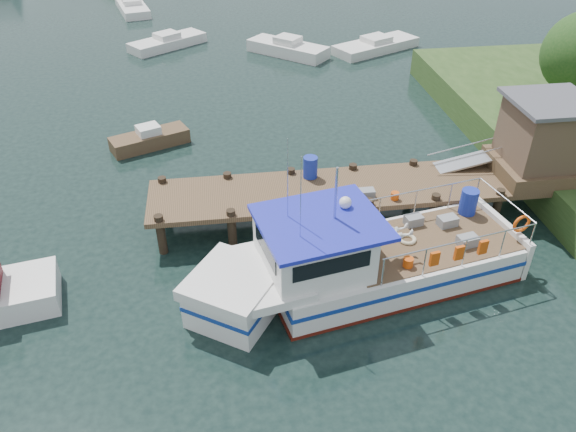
{
  "coord_description": "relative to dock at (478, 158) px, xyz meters",
  "views": [
    {
      "loc": [
        -3.22,
        -17.69,
        12.56
      ],
      "look_at": [
        -1.0,
        -1.5,
        1.3
      ],
      "focal_mm": 35.0,
      "sensor_mm": 36.0,
      "label": 1
    }
  ],
  "objects": [
    {
      "name": "moored_b",
      "position": [
        -4.65,
        19.5,
        -1.79
      ],
      "size": [
        5.41,
        5.09,
        1.23
      ],
      "rotation": [
        0.0,
        0.0,
        -0.11
      ],
      "color": "silver",
      "rests_on": "ground"
    },
    {
      "name": "lobster_boat",
      "position": [
        -5.71,
        -4.05,
        -1.23
      ],
      "size": [
        11.71,
        5.29,
        5.6
      ],
      "rotation": [
        0.0,
        0.0,
        0.2
      ],
      "color": "silver",
      "rests_on": "ground"
    },
    {
      "name": "dock",
      "position": [
        0.0,
        0.0,
        0.0
      ],
      "size": [
        16.6,
        3.0,
        4.78
      ],
      "color": "brown",
      "rests_on": "ground"
    },
    {
      "name": "moored_rowboat",
      "position": [
        -13.01,
        7.15,
        -1.85
      ],
      "size": [
        3.85,
        2.61,
        1.06
      ],
      "rotation": [
        0.0,
        0.0,
        -0.11
      ],
      "color": "brown",
      "rests_on": "ground"
    },
    {
      "name": "moored_c",
      "position": [
        1.49,
        19.55,
        -1.88
      ],
      "size": [
        6.5,
        4.71,
        0.98
      ],
      "rotation": [
        0.0,
        0.0,
        0.3
      ],
      "color": "silver",
      "rests_on": "ground"
    },
    {
      "name": "moored_a",
      "position": [
        -12.75,
        22.26,
        -1.87
      ],
      "size": [
        5.49,
        4.72,
        1.0
      ],
      "rotation": [
        0.0,
        0.0,
        0.29
      ],
      "color": "silver",
      "rests_on": "ground"
    },
    {
      "name": "moored_d",
      "position": [
        -16.05,
        32.18,
        -1.87
      ],
      "size": [
        3.44,
        6.27,
        1.01
      ],
      "rotation": [
        0.0,
        0.0,
        -0.27
      ],
      "color": "silver",
      "rests_on": "ground"
    },
    {
      "name": "ground_plane",
      "position": [
        -6.51,
        -0.01,
        -2.24
      ],
      "size": [
        160.0,
        160.0,
        0.0
      ],
      "primitive_type": "plane",
      "color": "black"
    }
  ]
}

